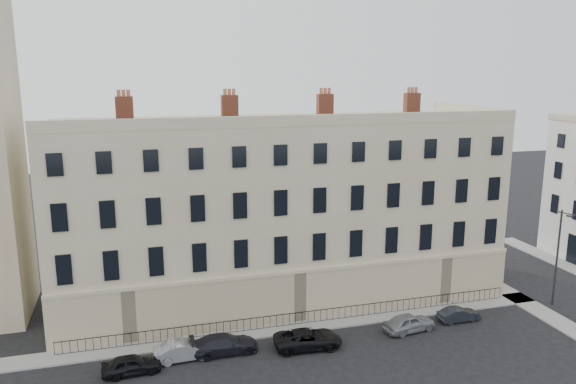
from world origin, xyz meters
name	(u,v)px	position (x,y,z in m)	size (l,w,h in m)	color
ground	(407,347)	(0.00, 0.00, 0.00)	(160.00, 160.00, 0.00)	black
terrace	(279,209)	(-5.97, 11.97, 7.50)	(36.22, 12.22, 17.00)	#BDAD8C
pavement_terrace	(252,333)	(-10.00, 5.00, 0.06)	(48.00, 2.00, 0.12)	gray
pavement_east_return	(495,286)	(13.00, 8.00, 0.06)	(2.00, 24.00, 0.12)	gray
pavement_adjacent	(571,268)	(23.00, 10.00, 0.06)	(2.00, 20.00, 0.12)	gray
railings	(302,318)	(-6.00, 5.40, 0.55)	(35.00, 0.04, 0.96)	black
car_a	(132,365)	(-18.52, 1.70, 0.63)	(1.49, 3.70, 1.26)	black
car_b	(184,350)	(-15.13, 2.62, 0.64)	(1.36, 3.91, 1.29)	gray
car_c	(224,344)	(-12.39, 2.72, 0.67)	(1.86, 4.58, 1.33)	black
car_d	(308,339)	(-6.69, 1.85, 0.66)	(2.19, 4.76, 1.32)	black
car_e	(409,323)	(1.30, 2.20, 0.68)	(1.60, 3.97, 1.35)	gray
car_f	(459,314)	(5.78, 2.67, 0.54)	(1.15, 3.29, 1.08)	black
streetlamp	(558,253)	(14.96, 3.16, 4.46)	(0.70, 1.68, 8.04)	#2E2E33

